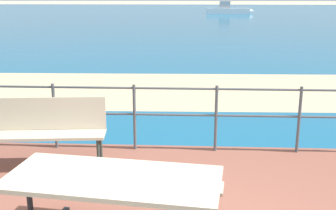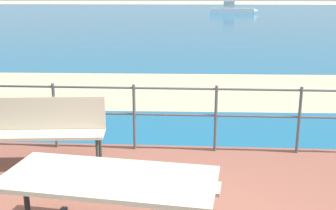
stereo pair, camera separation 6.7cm
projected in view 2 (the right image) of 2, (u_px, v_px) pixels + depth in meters
sea_water at (193, 16)px, 42.41m from camera, size 90.00×90.00×0.01m
beach_strip at (183, 89)px, 10.28m from camera, size 54.09×5.44×0.01m
picnic_table at (110, 196)px, 3.50m from camera, size 1.94×1.67×0.78m
park_bench at (40, 126)px, 5.48m from camera, size 1.73×0.58×0.92m
railing_fence at (175, 110)px, 6.02m from camera, size 5.94×0.04×0.97m
boat_near at (233, 10)px, 47.50m from camera, size 5.42×0.96×1.38m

